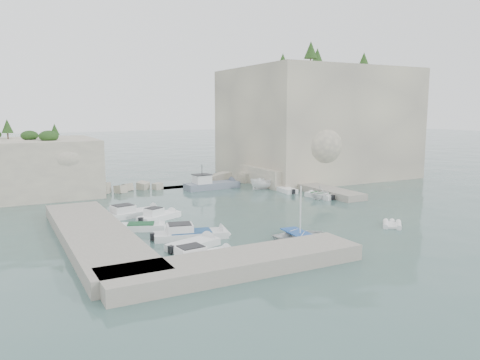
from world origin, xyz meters
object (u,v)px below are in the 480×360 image
motorboat_c (141,230)px  inflatable_dinghy (392,226)px  motorboat_d (191,238)px  motorboat_e (193,248)px  rowboat (300,239)px  tender_east_d (266,189)px  motorboat_a (132,216)px  work_boat (212,189)px  motorboat_b (159,220)px  tender_east_b (320,198)px  tender_east_c (285,192)px  motorboat_f (201,262)px  tender_east_a (321,199)px

motorboat_c → inflatable_dinghy: bearing=-2.8°
motorboat_d → motorboat_e: (-0.91, -2.71, 0.00)m
inflatable_dinghy → rowboat: bearing=133.3°
tender_east_d → motorboat_a: bearing=107.8°
motorboat_c → work_boat: 22.87m
motorboat_b → motorboat_c: (-2.71, -3.12, 0.00)m
inflatable_dinghy → tender_east_b: tender_east_b is taller
motorboat_a → inflatable_dinghy: bearing=-49.3°
motorboat_a → motorboat_c: bearing=-108.9°
tender_east_b → work_boat: 15.20m
work_boat → tender_east_d: bearing=-30.9°
motorboat_b → motorboat_c: bearing=-156.2°
motorboat_a → tender_east_d: 22.18m
tender_east_b → tender_east_c: 5.87m
motorboat_b → rowboat: 14.70m
tender_east_c → tender_east_d: 3.31m
motorboat_f → inflatable_dinghy: bearing=-3.4°
motorboat_e → rowboat: rowboat is taller
motorboat_c → tender_east_d: bearing=54.7°
motorboat_b → tender_east_d: 21.50m
motorboat_d → inflatable_dinghy: size_ratio=2.28×
motorboat_f → tender_east_a: bearing=27.3°
motorboat_d → inflatable_dinghy: motorboat_d is taller
rowboat → tender_east_c: bearing=-26.0°
motorboat_c → tender_east_b: 24.21m
tender_east_c → tender_east_d: (-1.07, 3.14, 0.00)m
motorboat_f → tender_east_b: bearing=28.0°
motorboat_a → inflatable_dinghy: size_ratio=2.25×
motorboat_f → motorboat_e: bearing=70.1°
motorboat_c → tender_east_d: 25.44m
rowboat → work_boat: work_boat is taller
tender_east_a → work_boat: (-8.48, 13.03, 0.00)m
motorboat_b → motorboat_d: 7.70m
motorboat_a → motorboat_d: (2.24, -10.34, 0.00)m
motorboat_a → motorboat_e: bearing=-96.3°
motorboat_f → tender_east_d: bearing=43.8°
inflatable_dinghy → work_boat: 27.53m
tender_east_c → rowboat: bearing=155.6°
motorboat_a → tender_east_d: bearing=9.2°
motorboat_e → tender_east_b: same height
rowboat → tender_east_a: size_ratio=1.38×
motorboat_d → rowboat: (7.85, -4.60, 0.00)m
motorboat_c → motorboat_b: bearing=70.8°
motorboat_e → tender_east_b: bearing=10.3°
tender_east_a → tender_east_d: tender_east_d is taller
tender_east_a → tender_east_d: bearing=6.8°
rowboat → tender_east_c: 23.03m
tender_east_b → tender_east_c: (-1.28, 5.73, 0.00)m
motorboat_e → tender_east_d: (19.33, 21.11, 0.00)m
rowboat → tender_east_d: (10.57, 23.00, 0.00)m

